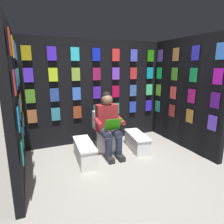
# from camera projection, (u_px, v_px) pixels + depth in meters

# --- Properties ---
(ground_plane) EXTENTS (30.00, 30.00, 0.00)m
(ground_plane) POSITION_uv_depth(u_px,v_px,m) (142.00, 186.00, 2.80)
(ground_plane) COLOR gray
(display_wall_back) EXTENTS (3.15, 0.14, 2.20)m
(display_wall_back) POSITION_uv_depth(u_px,v_px,m) (96.00, 92.00, 4.30)
(display_wall_back) COLOR black
(display_wall_back) RESTS_ON ground
(display_wall_left) EXTENTS (0.14, 1.92, 2.20)m
(display_wall_left) POSITION_uv_depth(u_px,v_px,m) (185.00, 94.00, 4.01)
(display_wall_left) COLOR black
(display_wall_left) RESTS_ON ground
(display_wall_right) EXTENTS (0.14, 1.92, 2.20)m
(display_wall_right) POSITION_uv_depth(u_px,v_px,m) (14.00, 106.00, 2.79)
(display_wall_right) COLOR black
(display_wall_right) RESTS_ON ground
(toilet) EXTENTS (0.41, 0.56, 0.77)m
(toilet) POSITION_uv_depth(u_px,v_px,m) (105.00, 134.00, 3.97)
(toilet) COLOR white
(toilet) RESTS_ON ground
(person_reading) EXTENTS (0.54, 0.69, 1.19)m
(person_reading) POSITION_uv_depth(u_px,v_px,m) (109.00, 124.00, 3.71)
(person_reading) COLOR maroon
(person_reading) RESTS_ON ground
(comic_longbox_near) EXTENTS (0.41, 0.81, 0.32)m
(comic_longbox_near) POSITION_uv_depth(u_px,v_px,m) (137.00, 141.00, 4.01)
(comic_longbox_near) COLOR silver
(comic_longbox_near) RESTS_ON ground
(comic_longbox_far) EXTENTS (0.34, 0.83, 0.35)m
(comic_longbox_far) POSITION_uv_depth(u_px,v_px,m) (85.00, 152.00, 3.48)
(comic_longbox_far) COLOR white
(comic_longbox_far) RESTS_ON ground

